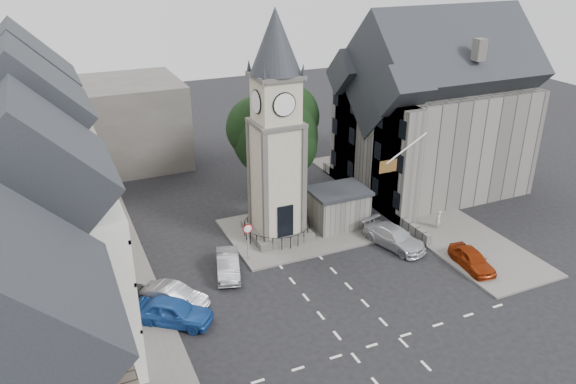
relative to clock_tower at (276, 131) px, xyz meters
name	(u,v)px	position (x,y,z in m)	size (l,w,h in m)	color
ground	(327,292)	(0.00, -7.99, -8.12)	(120.00, 120.00, 0.00)	black
pavement_west	(107,287)	(-12.50, -1.99, -8.05)	(6.00, 30.00, 0.14)	#595651
pavement_east	(411,206)	(12.00, 0.01, -8.05)	(6.00, 26.00, 0.14)	#595651
central_island	(295,231)	(1.50, 0.01, -8.04)	(10.00, 8.00, 0.16)	#595651
road_markings	(375,345)	(0.00, -13.49, -8.12)	(20.00, 8.00, 0.01)	silver
clock_tower	(276,131)	(0.00, 0.00, 0.00)	(4.86, 4.86, 16.25)	#4C4944
stone_shelter	(338,208)	(4.80, -0.49, -6.57)	(4.30, 3.30, 3.08)	#575550
town_tree	(275,124)	(2.00, 5.01, -1.15)	(7.20, 7.20, 10.80)	black
warning_sign_post	(248,235)	(-3.20, -2.56, -6.09)	(0.70, 0.19, 2.85)	black
terrace_pink	(31,147)	(-15.50, 8.01, -1.54)	(8.10, 7.60, 12.80)	tan
terrace_cream	(35,189)	(-15.50, 0.01, -1.54)	(8.10, 7.60, 12.80)	beige
terrace_tudor	(42,259)	(-15.50, -7.99, -1.93)	(8.10, 7.60, 12.00)	silver
backdrop_west	(74,129)	(-12.00, 20.01, -4.12)	(20.00, 10.00, 8.00)	#4C4944
east_building	(432,118)	(15.59, 3.01, -1.86)	(14.40, 11.40, 12.60)	#575550
east_boundary_wall	(370,198)	(9.20, 2.01, -7.67)	(0.40, 16.00, 0.90)	#575550
flagpole	(407,148)	(8.00, -3.99, -1.12)	(3.68, 0.10, 2.74)	white
car_west_blue	(173,311)	(-9.46, -7.14, -7.35)	(1.83, 4.54, 1.55)	#1B4796
car_west_silver	(174,297)	(-9.05, -5.59, -7.44)	(1.44, 4.12, 1.36)	#AFB1B7
car_west_grey	(137,297)	(-11.02, -4.63, -7.50)	(2.05, 4.44, 1.23)	#2C2C2E
car_island_silver	(228,265)	(-4.97, -3.49, -7.45)	(1.41, 4.06, 1.34)	gray
car_island_east	(394,237)	(7.00, -4.83, -7.40)	(2.02, 4.96, 1.44)	#B3B6BC
car_east_red	(472,259)	(10.05, -9.42, -7.46)	(1.57, 3.89, 1.33)	maroon
pedestrian	(438,220)	(11.50, -3.99, -7.36)	(0.56, 0.36, 1.52)	#BEB69D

